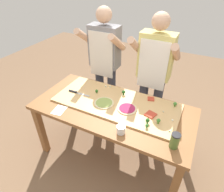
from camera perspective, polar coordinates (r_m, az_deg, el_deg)
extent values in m
plane|color=brown|center=(2.65, 0.15, -16.61)|extent=(8.00, 8.00, 0.00)
cube|color=brown|center=(2.57, -20.49, -9.62)|extent=(0.07, 0.07, 0.73)
cube|color=brown|center=(2.05, 18.17, -24.63)|extent=(0.07, 0.07, 0.73)
cube|color=brown|center=(2.94, -11.11, -1.22)|extent=(0.07, 0.07, 0.73)
cube|color=brown|center=(2.51, 21.46, -11.22)|extent=(0.07, 0.07, 0.73)
cube|color=brown|center=(2.11, 0.18, -3.87)|extent=(1.76, 0.83, 0.04)
cube|color=tan|center=(2.15, 1.26, -2.00)|extent=(1.40, 0.59, 0.02)
cube|color=#B7BABF|center=(2.29, -8.70, 0.46)|extent=(0.17, 0.03, 0.00)
cube|color=black|center=(2.35, -11.63, 1.37)|extent=(0.11, 0.02, 0.02)
cylinder|color=beige|center=(2.05, 4.55, -3.83)|extent=(0.21, 0.21, 0.01)
cylinder|color=#9E234C|center=(2.04, 4.56, -3.66)|extent=(0.17, 0.17, 0.01)
cylinder|color=beige|center=(2.13, -2.34, -2.05)|extent=(0.22, 0.22, 0.01)
cylinder|color=#899E4C|center=(2.12, -2.35, -1.88)|extent=(0.18, 0.18, 0.01)
cube|color=#BC3D28|center=(2.23, 11.62, -0.85)|extent=(0.09, 0.09, 0.01)
cube|color=#BC3D28|center=(2.01, 11.50, -5.47)|extent=(0.12, 0.12, 0.01)
cylinder|color=#366618|center=(2.30, -4.61, 1.13)|extent=(0.02, 0.02, 0.01)
sphere|color=#2D6623|center=(2.29, -4.63, 1.53)|extent=(0.03, 0.03, 0.03)
cylinder|color=#3F7220|center=(1.86, 10.39, -9.17)|extent=(0.01, 0.01, 0.02)
sphere|color=#38752D|center=(1.84, 10.46, -8.73)|extent=(0.03, 0.03, 0.03)
cylinder|color=#2C5915|center=(1.90, 10.57, -7.76)|extent=(0.02, 0.02, 0.02)
sphere|color=#23561E|center=(1.89, 10.65, -7.20)|extent=(0.04, 0.04, 0.04)
cylinder|color=#487A23|center=(2.19, 18.31, -2.70)|extent=(0.02, 0.02, 0.02)
sphere|color=#427F33|center=(2.18, 18.42, -2.24)|extent=(0.04, 0.04, 0.04)
cylinder|color=#2C5915|center=(2.26, 3.46, 0.66)|extent=(0.02, 0.02, 0.02)
sphere|color=#23561E|center=(2.25, 3.48, 1.20)|extent=(0.04, 0.04, 0.04)
cylinder|color=#487A23|center=(1.92, 13.68, -7.72)|extent=(0.02, 0.02, 0.02)
sphere|color=#427F33|center=(1.91, 13.78, -7.15)|extent=(0.04, 0.04, 0.04)
cube|color=white|center=(2.40, -1.89, 2.93)|extent=(0.02, 0.02, 0.02)
cube|color=silver|center=(2.40, -0.53, 2.89)|extent=(0.02, 0.02, 0.02)
cube|color=white|center=(1.99, 17.67, -6.99)|extent=(0.02, 0.02, 0.01)
cube|color=silver|center=(2.07, 15.12, -4.56)|extent=(0.02, 0.02, 0.01)
cube|color=silver|center=(1.88, 16.90, -9.99)|extent=(0.02, 0.02, 0.01)
cylinder|color=white|center=(1.79, 2.71, -10.03)|extent=(0.08, 0.08, 0.08)
cylinder|color=white|center=(1.80, 2.70, -10.38)|extent=(0.07, 0.07, 0.04)
cylinder|color=#517033|center=(1.74, 18.29, -12.76)|extent=(0.08, 0.08, 0.14)
cylinder|color=black|center=(1.69, 18.76, -11.04)|extent=(0.08, 0.08, 0.01)
cube|color=white|center=(2.14, -15.56, -4.10)|extent=(0.14, 0.18, 0.00)
cylinder|color=#333847|center=(2.96, -3.60, 1.69)|extent=(0.12, 0.12, 0.90)
cylinder|color=#333847|center=(2.88, -0.14, 0.71)|extent=(0.12, 0.12, 0.90)
cube|color=gray|center=(2.59, -2.21, 14.64)|extent=(0.40, 0.20, 0.55)
cube|color=silver|center=(2.53, -3.36, 12.10)|extent=(0.34, 0.01, 0.60)
cylinder|color=tan|center=(2.58, -8.08, 17.13)|extent=(0.08, 0.39, 0.31)
cylinder|color=tan|center=(2.36, 1.62, 15.75)|extent=(0.08, 0.39, 0.31)
sphere|color=tan|center=(2.48, -2.43, 23.22)|extent=(0.20, 0.20, 0.20)
cylinder|color=#333847|center=(2.74, 9.11, -1.92)|extent=(0.12, 0.12, 0.90)
cylinder|color=#333847|center=(2.70, 13.10, -3.05)|extent=(0.12, 0.12, 0.90)
cube|color=#D1C670|center=(2.36, 13.09, 11.62)|extent=(0.40, 0.20, 0.55)
cube|color=white|center=(2.29, 12.07, 8.82)|extent=(0.34, 0.01, 0.60)
cylinder|color=tan|center=(2.28, 7.08, 14.76)|extent=(0.08, 0.39, 0.31)
cylinder|color=tan|center=(2.18, 18.68, 12.23)|extent=(0.08, 0.39, 0.31)
sphere|color=tan|center=(2.23, 14.50, 20.91)|extent=(0.20, 0.20, 0.20)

